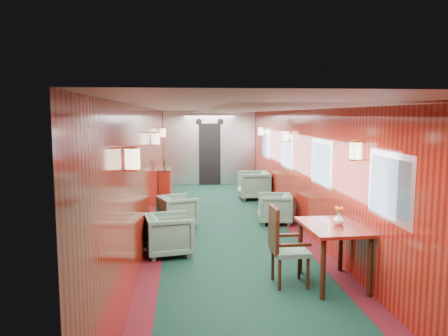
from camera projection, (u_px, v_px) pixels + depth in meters
name	position (u px, v px, depth m)	size (l,w,h in m)	color
room	(228.00, 148.00, 8.28)	(12.00, 12.10, 2.40)	black
bulkhead	(210.00, 148.00, 14.18)	(2.98, 0.17, 2.39)	silver
windows_right	(301.00, 156.00, 8.69)	(0.02, 8.60, 0.80)	silver
wall_sconces	(226.00, 139.00, 8.82)	(2.97, 7.97, 0.25)	#FFF1C6
dining_table	(333.00, 235.00, 5.80)	(0.79, 1.11, 0.81)	maroon
side_chair	(283.00, 243.00, 5.79)	(0.50, 0.52, 1.07)	#1D4336
credenza	(165.00, 185.00, 11.41)	(0.31, 0.99, 1.16)	maroon
flower_vase	(339.00, 219.00, 5.81)	(0.15, 0.15, 0.15)	white
armchair_left_near	(169.00, 234.00, 7.09)	(0.71, 0.74, 0.67)	#1D4336
armchair_left_far	(178.00, 211.00, 8.89)	(0.68, 0.70, 0.64)	#1D4336
armchair_right_near	(275.00, 208.00, 9.16)	(0.67, 0.69, 0.63)	#1D4336
armchair_right_far	(254.00, 185.00, 11.80)	(0.80, 0.82, 0.75)	#1D4336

